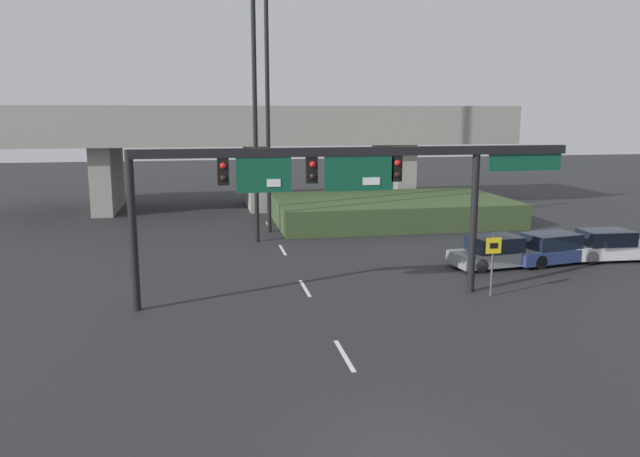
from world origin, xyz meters
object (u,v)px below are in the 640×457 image
parked_sedan_far_right (608,246)px  parked_sedan_near_right (496,253)px  parked_sedan_mid_right (553,249)px  signal_gantry (344,176)px  highway_light_pole_near (255,109)px  speed_limit_sign (493,257)px  highway_light_pole_far (267,82)px

parked_sedan_far_right → parked_sedan_near_right: bearing=-174.5°
parked_sedan_near_right → parked_sedan_mid_right: (2.90, 0.21, -0.01)m
signal_gantry → parked_sedan_mid_right: signal_gantry is taller
highway_light_pole_near → parked_sedan_far_right: bearing=-24.4°
highway_light_pole_near → parked_sedan_far_right: (15.91, -7.23, -6.40)m
speed_limit_sign → parked_sedan_mid_right: size_ratio=0.49×
parked_sedan_mid_right → highway_light_pole_near: bearing=140.5°
speed_limit_sign → parked_sedan_mid_right: (5.18, 4.47, -0.88)m
speed_limit_sign → parked_sedan_near_right: (2.28, 4.26, -0.87)m
parked_sedan_mid_right → speed_limit_sign: bearing=-149.4°
parked_sedan_near_right → highway_light_pole_far: bearing=125.2°
parked_sedan_near_right → signal_gantry: bearing=-162.8°
highway_light_pole_near → signal_gantry: bearing=-78.5°
signal_gantry → parked_sedan_near_right: signal_gantry is taller
signal_gantry → highway_light_pole_near: (-2.25, 11.04, 2.43)m
parked_sedan_near_right → speed_limit_sign: bearing=-124.9°
signal_gantry → speed_limit_sign: 6.43m
signal_gantry → parked_sedan_far_right: signal_gantry is taller
highway_light_pole_near → parked_sedan_far_right: size_ratio=3.04×
highway_light_pole_far → speed_limit_sign: bearing=-64.5°
parked_sedan_far_right → highway_light_pole_far: bearing=149.1°
speed_limit_sign → parked_sedan_mid_right: bearing=40.8°
speed_limit_sign → parked_sedan_far_right: bearing=29.5°
parked_sedan_mid_right → highway_light_pole_far: bearing=130.3°
signal_gantry → highway_light_pole_far: (-1.31, 13.68, 3.89)m
highway_light_pole_far → parked_sedan_near_right: bearing=-47.9°
speed_limit_sign → highway_light_pole_far: size_ratio=0.14×
parked_sedan_mid_right → signal_gantry: bearing=-171.1°
signal_gantry → highway_light_pole_far: bearing=95.5°
highway_light_pole_far → parked_sedan_near_right: highway_light_pole_far is taller
parked_sedan_mid_right → parked_sedan_far_right: (2.90, 0.10, 0.01)m
parked_sedan_far_right → parked_sedan_mid_right: bearing=-175.6°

